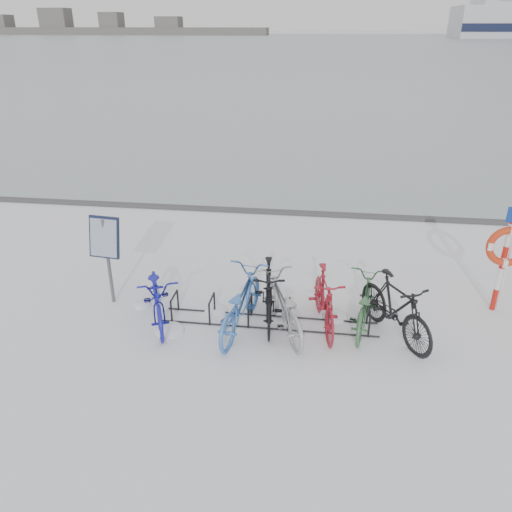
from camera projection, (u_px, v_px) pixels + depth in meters
ground at (269, 323)px, 9.30m from camera, size 900.00×900.00×0.00m
ice_sheet at (327, 43)px, 148.49m from camera, size 400.00×298.00×0.02m
quay_edge at (292, 213)px, 14.57m from camera, size 400.00×0.25×0.10m
bike_rack at (269, 315)px, 9.22m from camera, size 4.00×0.48×0.46m
info_board at (105, 242)px, 9.44m from camera, size 0.63×0.30×1.81m
lifebuoy_station at (508, 246)px, 9.11m from camera, size 0.78×0.22×4.08m
shoreline at (90, 29)px, 256.59m from camera, size 180.00×12.00×9.50m
bike_0 at (157, 294)px, 9.21m from camera, size 1.42×2.14×1.06m
bike_1 at (240, 301)px, 8.93m from camera, size 1.07×2.20×1.11m
bike_2 at (269, 292)px, 9.17m from camera, size 0.78×1.99×1.16m
bike_3 at (283, 304)px, 8.88m from camera, size 1.44×2.10×1.04m
bike_4 at (325, 299)px, 8.99m from camera, size 0.86×1.95×1.13m
bike_5 at (364, 302)px, 9.04m from camera, size 0.93×1.91×0.96m
bike_6 at (396, 306)px, 8.69m from camera, size 1.50×1.97×1.18m
snow_drifts at (260, 321)px, 9.34m from camera, size 5.65×1.40×0.19m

